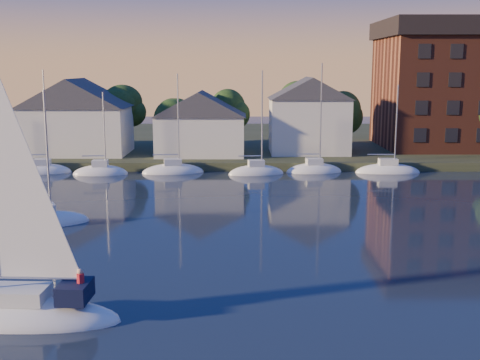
{
  "coord_description": "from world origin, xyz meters",
  "views": [
    {
      "loc": [
        -0.95,
        -19.4,
        12.04
      ],
      "look_at": [
        -0.96,
        22.0,
        4.25
      ],
      "focal_mm": 45.0,
      "sensor_mm": 36.0,
      "label": 1
    }
  ],
  "objects_px": {
    "hero_sailboat": "(22,308)",
    "drifting_sailboat_left": "(42,224)",
    "clubhouse_east": "(309,114)",
    "clubhouse_centre": "(200,122)",
    "clubhouse_west": "(77,115)"
  },
  "relations": [
    {
      "from": "hero_sailboat",
      "to": "drifting_sailboat_left",
      "type": "bearing_deg",
      "value": -71.97
    },
    {
      "from": "clubhouse_east",
      "to": "hero_sailboat",
      "type": "bearing_deg",
      "value": -110.87
    },
    {
      "from": "clubhouse_centre",
      "to": "hero_sailboat",
      "type": "bearing_deg",
      "value": -96.36
    },
    {
      "from": "clubhouse_centre",
      "to": "hero_sailboat",
      "type": "relative_size",
      "value": 0.76
    },
    {
      "from": "drifting_sailboat_left",
      "to": "clubhouse_west",
      "type": "bearing_deg",
      "value": 73.97
    },
    {
      "from": "hero_sailboat",
      "to": "drifting_sailboat_left",
      "type": "height_order",
      "value": "hero_sailboat"
    },
    {
      "from": "clubhouse_west",
      "to": "clubhouse_east",
      "type": "distance_m",
      "value": 30.02
    },
    {
      "from": "hero_sailboat",
      "to": "clubhouse_centre",
      "type": "bearing_deg",
      "value": -93.64
    },
    {
      "from": "clubhouse_west",
      "to": "hero_sailboat",
      "type": "relative_size",
      "value": 0.89
    },
    {
      "from": "clubhouse_east",
      "to": "drifting_sailboat_left",
      "type": "relative_size",
      "value": 0.91
    },
    {
      "from": "clubhouse_west",
      "to": "clubhouse_east",
      "type": "xyz_separation_m",
      "value": [
        30.0,
        1.0,
        0.07
      ]
    },
    {
      "from": "clubhouse_centre",
      "to": "clubhouse_east",
      "type": "xyz_separation_m",
      "value": [
        14.0,
        2.0,
        0.87
      ]
    },
    {
      "from": "clubhouse_east",
      "to": "clubhouse_west",
      "type": "bearing_deg",
      "value": -178.09
    },
    {
      "from": "clubhouse_west",
      "to": "hero_sailboat",
      "type": "height_order",
      "value": "hero_sailboat"
    },
    {
      "from": "clubhouse_west",
      "to": "clubhouse_east",
      "type": "bearing_deg",
      "value": 1.91
    }
  ]
}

